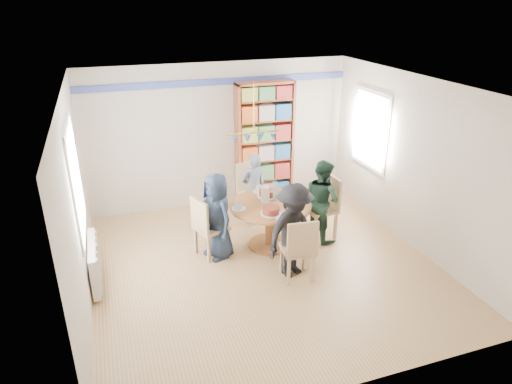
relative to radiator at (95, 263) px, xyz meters
name	(u,v)px	position (x,y,z in m)	size (l,w,h in m)	color
ground	(264,265)	(2.42, -0.30, -0.35)	(5.00, 5.00, 0.00)	tan
room_shell	(230,147)	(2.16, 0.57, 1.30)	(5.00, 5.00, 5.00)	white
radiator	(95,263)	(0.00, 0.00, 0.00)	(0.12, 1.00, 0.60)	silver
dining_table	(270,215)	(2.70, 0.23, 0.21)	(1.30, 1.30, 0.75)	brown
chair_left	(206,225)	(1.66, 0.24, 0.20)	(0.57, 0.57, 1.00)	tan
chair_right	(325,204)	(3.70, 0.27, 0.23)	(0.50, 0.50, 1.06)	tan
chair_far	(251,189)	(2.73, 1.30, 0.23)	(0.59, 0.59, 1.06)	tan
chair_near	(300,247)	(2.74, -0.84, 0.20)	(0.48, 0.48, 0.99)	tan
person_left	(217,216)	(1.82, 0.20, 0.34)	(0.67, 0.44, 1.38)	#162132
person_right	(322,200)	(3.60, 0.22, 0.34)	(0.67, 0.52, 1.38)	#183124
person_far	(253,189)	(2.72, 1.13, 0.30)	(0.47, 0.31, 1.30)	gray
person_near	(294,231)	(2.73, -0.65, 0.36)	(0.92, 0.53, 1.43)	black
bookshelf	(264,144)	(3.25, 2.04, 0.80)	(1.11, 0.33, 2.34)	brown
tableware	(268,199)	(2.67, 0.25, 0.47)	(1.26, 1.26, 0.33)	white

